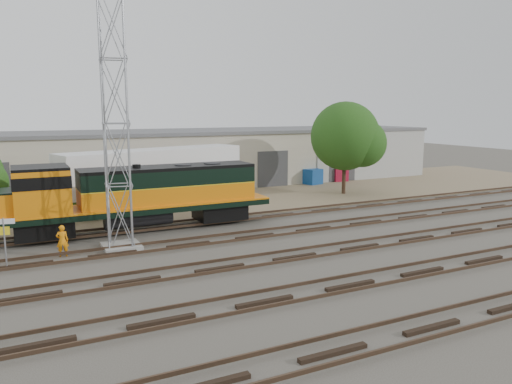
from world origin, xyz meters
name	(u,v)px	position (x,y,z in m)	size (l,w,h in m)	color
ground	(267,244)	(0.00, 0.00, 0.00)	(140.00, 140.00, 0.00)	#47423A
dirt_strip	(182,200)	(0.00, 15.00, 0.01)	(80.00, 16.00, 0.02)	#726047
tracks	(295,257)	(0.00, -3.00, 0.08)	(80.00, 20.40, 0.28)	black
warehouse	(155,159)	(0.04, 22.98, 2.65)	(58.40, 10.40, 5.30)	#BFB59F
locomotive	(133,195)	(-5.90, 6.00, 2.28)	(16.42, 2.88, 3.95)	black
signal_tower	(116,128)	(-7.31, 2.74, 6.34)	(1.92, 1.92, 12.98)	gray
sign_post	(4,233)	(-12.79, 1.51, 1.68)	(0.97, 0.26, 2.41)	gray
worker	(62,241)	(-10.26, 2.48, 0.81)	(0.59, 0.39, 1.61)	orange
semi_trailer	(158,171)	(-2.40, 12.97, 2.76)	(14.50, 6.78, 4.39)	white
dumpster_blue	(312,177)	(14.26, 17.68, 0.75)	(1.60, 1.50, 1.50)	navy
dumpster_red	(339,174)	(17.87, 18.25, 0.70)	(1.50, 1.40, 1.40)	maroon
tree_mid	(94,194)	(-7.31, 11.55, 1.60)	(4.04, 3.85, 3.85)	#382619
tree_east	(349,138)	(14.00, 11.50, 4.87)	(6.20, 5.91, 7.97)	#382619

